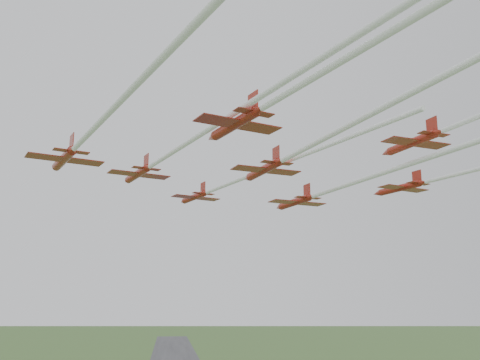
{
  "coord_description": "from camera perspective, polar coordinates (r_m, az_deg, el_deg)",
  "views": [
    {
      "loc": [
        -6.76,
        -79.03,
        43.02
      ],
      "look_at": [
        3.64,
        -0.09,
        61.3
      ],
      "focal_mm": 40.0,
      "sensor_mm": 36.0,
      "label": 1
    }
  ],
  "objects": [
    {
      "name": "jet_lead",
      "position": [
        86.15,
        -0.68,
        -0.2
      ],
      "size": [
        25.14,
        55.63,
        2.66
      ],
      "rotation": [
        0.0,
        0.0,
        0.39
      ],
      "color": "#A42517"
    },
    {
      "name": "jet_row2_left",
      "position": [
        66.24,
        -6.19,
        3.63
      ],
      "size": [
        26.49,
        61.16,
        2.71
      ],
      "rotation": [
        0.0,
        0.0,
        0.38
      ],
      "color": "#A42517"
    },
    {
      "name": "jet_row2_right",
      "position": [
        81.32,
        10.06,
        -0.94
      ],
      "size": [
        18.8,
        52.58,
        2.93
      ],
      "rotation": [
        0.0,
        0.0,
        0.29
      ],
      "color": "#A42517"
    },
    {
      "name": "jet_row3_left",
      "position": [
        53.51,
        -15.21,
        5.48
      ],
      "size": [
        23.6,
        52.26,
        2.6
      ],
      "rotation": [
        0.0,
        0.0,
        0.39
      ],
      "color": "#A42517"
    },
    {
      "name": "jet_row3_mid",
      "position": [
        61.67,
        9.05,
        4.47
      ],
      "size": [
        20.64,
        63.74,
        2.91
      ],
      "rotation": [
        0.0,
        0.0,
        0.27
      ],
      "color": "#A42517"
    },
    {
      "name": "jet_row4_left",
      "position": [
        42.37,
        11.18,
        12.61
      ],
      "size": [
        27.05,
        62.78,
        2.74
      ],
      "rotation": [
        0.0,
        0.0,
        0.38
      ],
      "color": "#A42517"
    }
  ]
}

